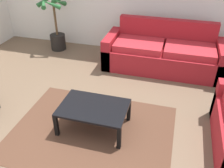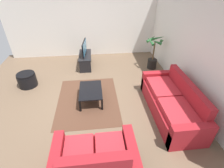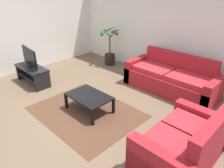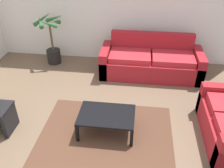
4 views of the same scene
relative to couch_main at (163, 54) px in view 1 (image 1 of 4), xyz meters
name	(u,v)px [view 1 (image 1 of 4)]	position (x,y,z in m)	size (l,w,h in m)	color
ground_plane	(74,136)	(-0.94, -2.28, -0.30)	(6.60, 6.60, 0.00)	brown
couch_main	(163,54)	(0.00, 0.00, 0.00)	(2.27, 0.90, 0.90)	maroon
coffee_table	(94,109)	(-0.74, -2.04, 0.02)	(0.92, 0.62, 0.36)	black
area_rug	(92,131)	(-0.74, -2.14, -0.30)	(2.20, 1.70, 0.01)	#513323
potted_palm	(56,28)	(-2.43, 0.28, 0.19)	(0.71, 0.68, 1.22)	black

